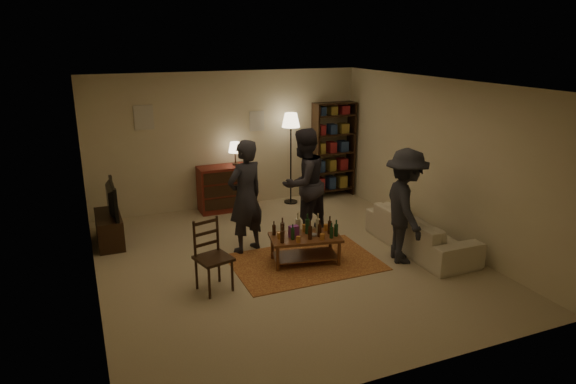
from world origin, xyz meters
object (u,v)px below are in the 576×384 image
dresser (225,187)px  person_by_sofa (405,206)px  floor_lamp (291,127)px  dining_chair (211,253)px  tv_stand (109,222)px  person_right (303,183)px  bookshelf (333,149)px  sofa (421,231)px  coffee_table (305,238)px  person_left (245,197)px

dresser → person_by_sofa: (1.87, -3.37, 0.41)m
floor_lamp → person_by_sofa: bearing=-81.9°
dining_chair → floor_lamp: bearing=36.1°
tv_stand → person_right: size_ratio=0.56×
dining_chair → bookshelf: (3.52, 3.21, 0.50)m
tv_stand → sofa: size_ratio=0.51×
floor_lamp → sofa: size_ratio=0.90×
dining_chair → bookshelf: bookshelf is taller
dining_chair → bookshelf: 4.79m
coffee_table → sofa: size_ratio=0.55×
tv_stand → sofa: tv_stand is taller
sofa → person_left: size_ratio=1.14×
dresser → person_by_sofa: bearing=-61.0°
tv_stand → bookshelf: size_ratio=0.52×
coffee_table → person_by_sofa: size_ratio=0.65×
dresser → person_right: 2.07m
sofa → person_by_sofa: size_ratio=1.18×
dining_chair → dresser: dresser is taller
sofa → person_right: bearing=48.9°
person_left → person_right: 1.17m
dining_chair → tv_stand: size_ratio=0.96×
dining_chair → sofa: 3.48m
coffee_table → floor_lamp: floor_lamp is taller
floor_lamp → person_left: 2.69m
coffee_table → person_by_sofa: bearing=-19.4°
bookshelf → person_right: bearing=-129.5°
person_left → person_right: bearing=172.0°
person_by_sofa → dresser: bearing=46.6°
tv_stand → dresser: size_ratio=0.78×
person_right → person_by_sofa: size_ratio=1.07×
dresser → person_by_sofa: person_by_sofa is taller
tv_stand → dresser: 2.43m
dining_chair → dresser: size_ratio=0.74×
dresser → bookshelf: bearing=1.6°
sofa → person_left: bearing=68.7°
dining_chair → person_left: (0.85, 1.06, 0.38)m
coffee_table → dresser: (-0.44, 2.87, 0.08)m
dining_chair → person_by_sofa: person_by_sofa is taller
floor_lamp → bookshelf: bearing=7.2°
dresser → sofa: size_ratio=0.65×
bookshelf → person_left: (-2.68, -2.16, -0.12)m
dining_chair → tv_stand: tv_stand is taller
bookshelf → person_by_sofa: 3.49m
sofa → bookshelf: bearing=-0.8°
bookshelf → sofa: bearing=-90.8°
coffee_table → person_right: person_right is taller
dresser → floor_lamp: 1.79m
floor_lamp → person_right: size_ratio=1.00×
bookshelf → person_left: bearing=-141.1°
floor_lamp → person_right: bearing=-106.1°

